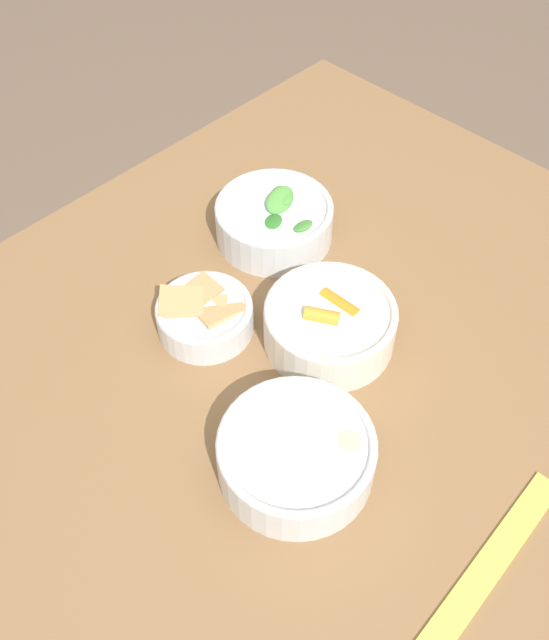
{
  "coord_description": "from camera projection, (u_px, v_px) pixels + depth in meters",
  "views": [
    {
      "loc": [
        0.44,
        0.36,
        1.42
      ],
      "look_at": [
        0.04,
        -0.02,
        0.76
      ],
      "focal_mm": 40.0,
      "sensor_mm": 36.0,
      "label": 1
    }
  ],
  "objects": [
    {
      "name": "bowl_cookies",
      "position": [
        205.0,
        315.0,
        0.87
      ],
      "size": [
        0.12,
        0.12,
        0.05
      ],
      "color": "silver",
      "rests_on": "dining_table"
    },
    {
      "name": "ruler",
      "position": [
        476.0,
        584.0,
        0.68
      ],
      "size": [
        0.29,
        0.04,
        0.0
      ],
      "color": "#EADB4C",
      "rests_on": "dining_table"
    },
    {
      "name": "dining_table",
      "position": [
        307.0,
        387.0,
        0.99
      ],
      "size": [
        0.97,
        0.82,
        0.73
      ],
      "color": "olive",
      "rests_on": "ground_plane"
    },
    {
      "name": "bowl_beans_hotdog",
      "position": [
        296.0,
        455.0,
        0.74
      ],
      "size": [
        0.17,
        0.17,
        0.06
      ],
      "color": "silver",
      "rests_on": "dining_table"
    },
    {
      "name": "bowl_greens",
      "position": [
        274.0,
        220.0,
        0.97
      ],
      "size": [
        0.16,
        0.16,
        0.08
      ],
      "color": "silver",
      "rests_on": "dining_table"
    },
    {
      "name": "bowl_carrots",
      "position": [
        328.0,
        325.0,
        0.85
      ],
      "size": [
        0.16,
        0.16,
        0.07
      ],
      "color": "silver",
      "rests_on": "dining_table"
    },
    {
      "name": "ground_plane",
      "position": [
        297.0,
        557.0,
        1.45
      ],
      "size": [
        10.0,
        10.0,
        0.0
      ],
      "primitive_type": "plane",
      "color": "brown"
    }
  ]
}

